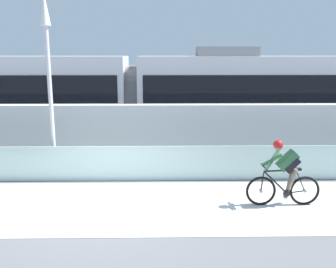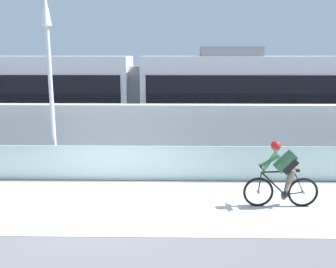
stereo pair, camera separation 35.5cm
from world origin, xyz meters
TOP-DOWN VIEW (x-y plane):
  - ground_plane at (0.00, 0.00)m, footprint 200.00×200.00m
  - bike_path_deck at (0.00, 0.00)m, footprint 32.00×3.20m
  - glass_parapet at (0.00, 1.85)m, footprint 32.00×0.05m
  - concrete_barrier_wall at (0.00, 3.65)m, footprint 32.00×0.36m
  - tram_rail_near at (0.00, 6.13)m, footprint 32.00×0.08m
  - tram_rail_far at (0.00, 7.57)m, footprint 32.00×0.08m
  - tram at (0.20, 6.85)m, footprint 22.56×2.54m
  - cyclist_on_bike at (4.28, 0.00)m, footprint 1.77×0.58m
  - lamp_post_antenna at (-1.73, 2.15)m, footprint 0.28×0.28m

SIDE VIEW (x-z plane):
  - ground_plane at x=0.00m, z-range 0.00..0.00m
  - tram_rail_near at x=0.00m, z-range 0.00..0.01m
  - tram_rail_far at x=0.00m, z-range 0.00..0.01m
  - bike_path_deck at x=0.00m, z-range 0.00..0.01m
  - glass_parapet at x=0.00m, z-range 0.00..1.01m
  - cyclist_on_bike at x=4.28m, z-range -0.02..1.59m
  - concrete_barrier_wall at x=0.00m, z-range 0.00..1.94m
  - tram at x=0.20m, z-range -0.01..3.80m
  - lamp_post_antenna at x=-1.73m, z-range 0.69..5.89m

